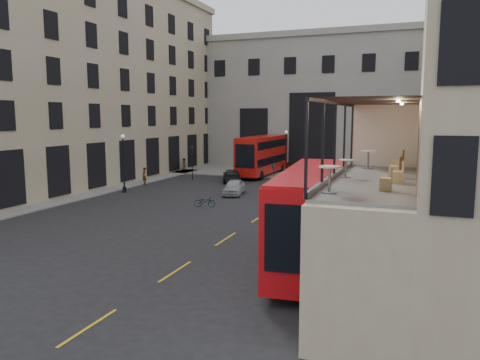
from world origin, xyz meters
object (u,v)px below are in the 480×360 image
(cafe_chair_a, at_px, (386,183))
(pedestrian_a, at_px, (184,165))
(cafe_table_far, at_px, (368,157))
(street_lamp_a, at_px, (124,166))
(bus_far, at_px, (263,153))
(pedestrian_b, at_px, (243,173))
(bicycle, at_px, (205,201))
(traffic_light_far, at_px, (192,158))
(cyclist, at_px, (295,191))
(cafe_table_mid, at_px, (346,165))
(cafe_chair_c, at_px, (396,170))
(car_c, at_px, (232,176))
(car_b, at_px, (330,184))
(car_a, at_px, (234,187))
(street_lamp_b, at_px, (286,156))
(pedestrian_d, at_px, (359,169))
(pedestrian_e, at_px, (144,176))
(bus_near, at_px, (312,212))
(cafe_table_near, at_px, (330,175))
(cafe_chair_b, at_px, (398,176))
(cafe_chair_d, at_px, (398,163))
(traffic_light_near, at_px, (273,184))
(pedestrian_c, at_px, (288,169))

(cafe_chair_a, bearing_deg, pedestrian_a, 125.65)
(cafe_table_far, bearing_deg, street_lamp_a, 148.13)
(bus_far, height_order, pedestrian_b, bus_far)
(bus_far, relative_size, bicycle, 7.21)
(street_lamp_a, distance_m, pedestrian_a, 16.04)
(traffic_light_far, height_order, bus_far, bus_far)
(street_lamp_a, xyz_separation_m, cyclist, (15.96, 0.51, -1.41))
(cafe_table_mid, bearing_deg, cafe_chair_c, 26.01)
(bicycle, xyz_separation_m, cyclist, (6.10, 4.24, 0.56))
(car_c, distance_m, cafe_table_mid, 31.93)
(cafe_chair_a, bearing_deg, car_b, 102.99)
(bus_far, bearing_deg, car_a, -82.64)
(street_lamp_b, xyz_separation_m, pedestrian_d, (7.94, 2.36, -1.45))
(bus_far, relative_size, pedestrian_e, 6.66)
(pedestrian_a, xyz_separation_m, cafe_chair_c, (26.20, -32.61, 3.99))
(traffic_light_far, height_order, pedestrian_b, traffic_light_far)
(bus_near, bearing_deg, cafe_chair_a, -58.19)
(bus_near, xyz_separation_m, pedestrian_e, (-21.45, 19.63, -1.66))
(car_b, distance_m, cafe_chair_a, 29.32)
(cafe_table_near, bearing_deg, cyclist, 106.34)
(pedestrian_d, relative_size, cafe_chair_b, 2.42)
(cafe_chair_d, bearing_deg, cafe_table_near, -103.00)
(traffic_light_far, xyz_separation_m, cafe_chair_a, (22.07, -30.51, 2.41))
(street_lamp_b, height_order, pedestrian_a, street_lamp_b)
(cyclist, xyz_separation_m, pedestrian_b, (-8.61, 11.11, -0.20))
(street_lamp_a, distance_m, street_lamp_b, 19.42)
(traffic_light_near, xyz_separation_m, bicycle, (-6.15, 2.27, -2.00))
(street_lamp_a, xyz_separation_m, bus_far, (8.11, 16.32, 0.20))
(bicycle, distance_m, cyclist, 7.45)
(pedestrian_e, bearing_deg, pedestrian_a, 168.07)
(pedestrian_e, bearing_deg, cafe_chair_c, 31.90)
(street_lamp_a, bearing_deg, pedestrian_d, 44.11)
(bus_near, height_order, bus_far, bus_far)
(traffic_light_near, relative_size, cafe_chair_d, 4.34)
(pedestrian_b, distance_m, cafe_table_near, 36.78)
(car_c, bearing_deg, bus_near, 97.77)
(car_a, relative_size, pedestrian_e, 2.29)
(traffic_light_far, relative_size, pedestrian_c, 2.37)
(bus_far, height_order, car_b, bus_far)
(traffic_light_far, height_order, pedestrian_e, traffic_light_far)
(traffic_light_near, bearing_deg, cafe_chair_a, -60.91)
(traffic_light_near, bearing_deg, street_lamp_a, 159.44)
(pedestrian_c, bearing_deg, cafe_chair_b, 71.48)
(pedestrian_d, bearing_deg, cafe_table_near, 154.33)
(cyclist, height_order, cafe_chair_b, cafe_chair_b)
(car_a, bearing_deg, bicycle, -101.81)
(cafe_table_mid, bearing_deg, bus_near, 123.05)
(pedestrian_b, distance_m, pedestrian_d, 13.41)
(cafe_chair_a, distance_m, cafe_chair_b, 2.03)
(car_a, bearing_deg, pedestrian_a, 120.21)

